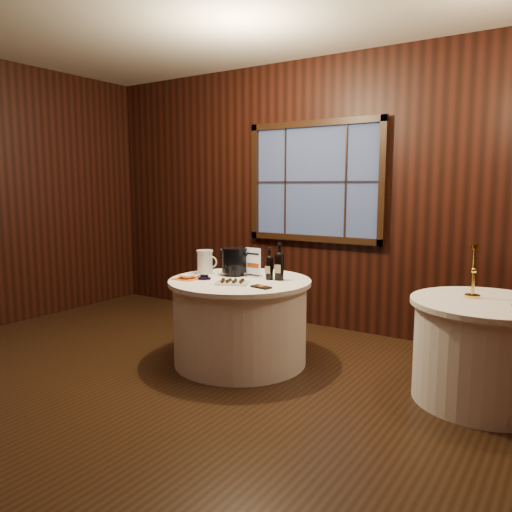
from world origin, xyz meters
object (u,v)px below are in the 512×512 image
Objects in this scene: chocolate_plate at (232,282)px; chocolate_box at (261,287)px; side_table at (484,351)px; brass_candlestick at (473,278)px; grape_bunch at (203,278)px; port_bottle_left at (269,266)px; cracker_bowl at (187,276)px; main_table at (240,321)px; port_bottle_right at (279,264)px; sign_stand at (254,267)px; ice_bucket at (234,261)px; glass_pitcher at (205,262)px.

chocolate_plate is 1.92× the size of chocolate_box.
side_table is 0.54m from brass_candlestick.
grape_bunch is at bearing -165.19° from brass_candlestick.
port_bottle_left reaches higher than grape_bunch.
cracker_bowl is (-0.78, -0.02, 0.01)m from chocolate_box.
main_table is 0.64m from port_bottle_right.
brass_candlestick is at bearing -0.03° from port_bottle_right.
cracker_bowl reaches higher than chocolate_box.
side_table is 2.03m from sign_stand.
cracker_bowl is (-0.65, -0.37, -0.10)m from port_bottle_left.
port_bottle_left is 0.60m from grape_bunch.
brass_candlestick is (1.53, 0.57, 0.14)m from chocolate_box.
main_table is at bearing -41.57° from ice_bucket.
glass_pitcher reaches higher than chocolate_box.
cracker_bowl is at bearing -123.87° from ice_bucket.
sign_stand is 1.94× the size of cracker_bowl.
glass_pitcher is (-0.77, -0.10, -0.03)m from port_bottle_right.
chocolate_box is (0.30, -0.00, -0.01)m from chocolate_plate.
side_table is at bearing 28.61° from chocolate_box.
grape_bunch is 0.83× the size of glass_pitcher.
glass_pitcher is at bearing -174.58° from side_table.
ice_bucket is at bearing -164.45° from sign_stand.
chocolate_box reaches higher than main_table.
side_table is 2.04m from chocolate_plate.
grape_bunch is at bearing -141.74° from main_table.
port_bottle_left is (-1.77, -0.16, 0.51)m from side_table.
ice_bucket is at bearing -175.95° from side_table.
grape_bunch is at bearing -148.27° from port_bottle_left.
sign_stand is 0.96× the size of port_bottle_left.
main_table is 0.51m from sign_stand.
cracker_bowl is (-0.73, -0.40, -0.12)m from port_bottle_right.
brass_candlestick is at bearing 9.72° from sign_stand.
chocolate_plate is at bearing -0.49° from grape_bunch.
brass_candlestick is (1.86, 0.18, 0.05)m from sign_stand.
brass_candlestick is (2.05, 0.22, 0.01)m from ice_bucket.
brass_candlestick is (2.31, 0.60, 0.12)m from cracker_bowl.
brass_candlestick is at bearing -2.87° from glass_pitcher.
chocolate_plate is at bearing -80.07° from sign_stand.
main_table is at bearing -18.54° from glass_pitcher.
port_bottle_right is 0.84m from cracker_bowl.
ice_bucket reaches higher than chocolate_plate.
sign_stand is at bearing -176.66° from side_table.
chocolate_plate is (-0.16, -0.34, -0.11)m from port_bottle_left.
port_bottle_left is at bearing 64.74° from chocolate_plate.
sign_stand is 0.83× the size of port_bottle_right.
chocolate_box is 0.42× the size of brass_candlestick.
glass_pitcher is 2.36m from brass_candlestick.
side_table is 2.35m from grape_bunch.
chocolate_plate is (-0.25, -0.37, -0.13)m from port_bottle_right.
main_table is 8.93× the size of cracker_bowl.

